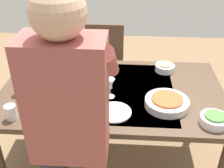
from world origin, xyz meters
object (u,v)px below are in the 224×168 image
Objects in this scene: person_server at (71,136)px; water_cup_near_left at (69,61)px; dining_table at (112,97)px; dinner_plate_near at (58,104)px; side_bowl_bread at (165,67)px; dinner_plate_far at (114,112)px; chair_near at (104,63)px; wine_glass_left at (110,85)px; side_bowl_salad at (214,119)px; wine_bottle at (29,70)px; wine_glass_right at (20,80)px; water_cup_near_right at (11,112)px; serving_bowl_pasta at (167,102)px.

water_cup_near_left is (0.24, -1.10, -0.16)m from person_server.
dinner_plate_near is at bearing 30.79° from dining_table.
dinner_plate_far is (0.39, 0.61, -0.03)m from side_bowl_bread.
wine_glass_left is at bearing 97.88° from chair_near.
side_bowl_salad is at bearing 151.94° from dining_table.
wine_bottle reaches higher than wine_glass_right.
water_cup_near_right is at bearing 31.92° from dining_table.
dinner_plate_near is at bearing 34.49° from side_bowl_bread.
dinner_plate_far is at bearing 170.06° from dinner_plate_near.
chair_near is at bearing -81.42° from dinner_plate_far.
side_bowl_bread is 0.70× the size of dinner_plate_far.
side_bowl_salad and side_bowl_bread have the same top height.
dining_table is 7.27× the size of dinner_plate_near.
chair_near is 1.14m from wine_glass_right.
serving_bowl_pasta is at bearing 174.30° from wine_glass_right.
person_server is 9.38× the size of side_bowl_salad.
dinner_plate_near is (-0.26, -0.17, -0.04)m from water_cup_near_right.
wine_glass_left reaches higher than water_cup_near_right.
dinner_plate_far is at bearing -6.27° from side_bowl_salad.
wine_bottle is 1.64× the size of side_bowl_salad.
dining_table is at bearing -149.21° from dinner_plate_near.
wine_glass_right is at bearing -52.60° from person_server.
wine_glass_left is 0.39m from dinner_plate_near.
wine_glass_right is at bearing -1.47° from wine_glass_left.
chair_near is at bearing -82.12° from wine_glass_left.
water_cup_near_right is 1.03m from serving_bowl_pasta.
dinner_plate_near is (0.78, 0.54, -0.03)m from side_bowl_bread.
water_cup_near_right reaches higher than dining_table.
dinner_plate_far is at bearing 57.42° from side_bowl_bread.
dinner_plate_near is 0.40m from dinner_plate_far.
wine_bottle is at bearing 47.02° from water_cup_near_left.
water_cup_near_left reaches higher than water_cup_near_right.
wine_glass_right reaches higher than dinner_plate_near.
person_server is (0.15, 0.76, 0.28)m from dining_table.
chair_near is 6.03× the size of wine_glass_right.
person_server is at bearing 142.08° from water_cup_near_right.
dining_table is 0.53m from water_cup_near_left.
water_cup_near_left is at bearing 65.22° from chair_near.
serving_bowl_pasta reaches higher than dinner_plate_far.
wine_glass_right is 0.66× the size of dinner_plate_near.
water_cup_near_left is 1.09× the size of water_cup_near_right.
wine_bottle is at bearing -27.92° from dinner_plate_far.
person_server reaches higher than dining_table.
water_cup_near_right reaches higher than dinner_plate_near.
dinner_plate_far is at bearing -111.15° from person_server.
person_server is 11.19× the size of wine_glass_left.
side_bowl_salad is 0.78× the size of dinner_plate_near.
wine_glass_right is (0.52, 0.96, 0.33)m from chair_near.
chair_near reaches higher than dining_table.
water_cup_near_left is 0.94m from serving_bowl_pasta.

